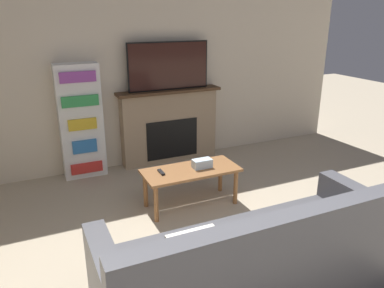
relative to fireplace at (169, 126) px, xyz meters
name	(u,v)px	position (x,y,z in m)	size (l,w,h in m)	color
wall_back	(142,71)	(-0.33, 0.14, 0.80)	(6.65, 0.06, 2.70)	beige
fireplace	(169,126)	(0.00, 0.00, 0.00)	(1.53, 0.28, 1.09)	tan
tv	(169,66)	(0.00, -0.02, 0.88)	(1.19, 0.03, 0.67)	black
couch	(253,263)	(-0.47, -2.98, -0.25)	(2.38, 0.87, 0.88)	#4C4C51
coffee_table	(191,174)	(-0.30, -1.42, -0.16)	(1.10, 0.49, 0.45)	brown
tissue_box	(202,163)	(-0.16, -1.43, -0.05)	(0.22, 0.12, 0.10)	silver
remote_control	(161,172)	(-0.64, -1.38, -0.08)	(0.04, 0.15, 0.02)	black
bookshelf	(81,122)	(-1.26, -0.02, 0.22)	(0.56, 0.29, 1.53)	white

